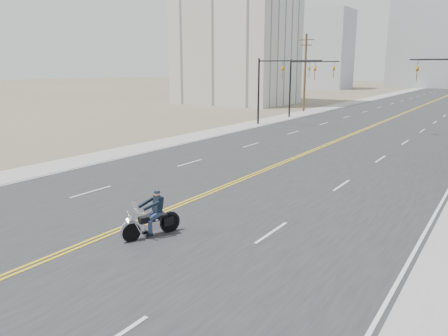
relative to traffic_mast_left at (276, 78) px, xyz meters
name	(u,v)px	position (x,y,z in m)	size (l,w,h in m)	color
ground_plane	(96,239)	(8.98, -32.00, -4.94)	(400.00, 400.00, 0.00)	#776D56
road	(426,104)	(8.98, 38.00, -4.93)	(20.00, 200.00, 0.01)	#303033
sidewalk_left	(357,102)	(-2.52, 38.00, -4.93)	(3.00, 200.00, 0.01)	#A5A5A0
traffic_mast_left	(276,78)	(0.00, 0.00, 0.00)	(7.10, 0.26, 7.00)	black
traffic_mast_far	(303,77)	(-0.33, 8.00, -0.06)	(6.10, 0.26, 7.00)	black
utility_pole_left	(305,72)	(-3.52, 16.00, 0.54)	(2.20, 0.30, 10.50)	brown
apartment_block	(237,12)	(-19.02, 23.00, 10.06)	(18.00, 14.00, 30.00)	silver
haze_bldg_a	(325,50)	(-26.02, 83.00, 6.06)	(14.00, 12.00, 22.00)	#B7BCC6
haze_bldg_d	(426,44)	(-3.02, 108.00, 8.06)	(20.00, 15.00, 26.00)	#ADB2B7
haze_bldg_f	(297,61)	(-41.02, 98.00, 3.06)	(12.00, 12.00, 16.00)	#ADB2B7
motorcyclist	(150,214)	(10.45, -30.72, -4.08)	(0.94, 2.19, 1.71)	black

